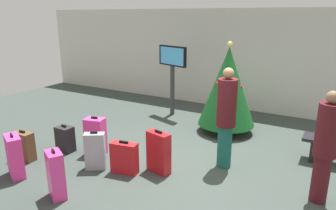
% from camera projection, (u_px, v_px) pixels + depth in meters
% --- Properties ---
extents(ground_plane, '(16.00, 16.00, 0.00)m').
position_uv_depth(ground_plane, '(198.00, 166.00, 5.78)').
color(ground_plane, '#38423D').
extents(back_wall, '(16.00, 0.20, 2.89)m').
position_uv_depth(back_wall, '(259.00, 61.00, 8.74)').
color(back_wall, beige).
rests_on(back_wall, ground_plane).
extents(holiday_tree, '(1.33, 1.33, 2.15)m').
position_uv_depth(holiday_tree, '(228.00, 86.00, 7.16)').
color(holiday_tree, '#4C3319').
rests_on(holiday_tree, ground_plane).
extents(flight_info_kiosk, '(0.96, 0.37, 1.92)m').
position_uv_depth(flight_info_kiosk, '(172.00, 66.00, 8.41)').
color(flight_info_kiosk, '#333338').
rests_on(flight_info_kiosk, ground_plane).
extents(traveller_0, '(0.39, 0.39, 1.85)m').
position_uv_depth(traveller_0, '(226.00, 116.00, 5.50)').
color(traveller_0, '#19594C').
rests_on(traveller_0, ground_plane).
extents(traveller_1, '(0.39, 0.39, 1.71)m').
position_uv_depth(traveller_1, '(325.00, 145.00, 4.45)').
color(traveller_1, '#4C1419').
rests_on(traveller_1, ground_plane).
extents(suitcase_0, '(0.40, 0.35, 0.72)m').
position_uv_depth(suitcase_0, '(95.00, 151.00, 5.59)').
color(suitcase_0, '#9EA0A5').
rests_on(suitcase_0, ground_plane).
extents(suitcase_1, '(0.43, 0.34, 0.79)m').
position_uv_depth(suitcase_1, '(96.00, 136.00, 6.17)').
color(suitcase_1, '#E5388C').
rests_on(suitcase_1, ground_plane).
extents(suitcase_2, '(0.40, 0.34, 0.79)m').
position_uv_depth(suitcase_2, '(56.00, 175.00, 4.69)').
color(suitcase_2, '#E5388C').
rests_on(suitcase_2, ground_plane).
extents(suitcase_3, '(0.48, 0.29, 0.79)m').
position_uv_depth(suitcase_3, '(159.00, 152.00, 5.46)').
color(suitcase_3, '#B2191E').
rests_on(suitcase_3, ground_plane).
extents(suitcase_4, '(0.50, 0.38, 0.78)m').
position_uv_depth(suitcase_4, '(15.00, 156.00, 5.33)').
color(suitcase_4, '#E5388C').
rests_on(suitcase_4, ground_plane).
extents(suitcase_5, '(0.35, 0.26, 0.57)m').
position_uv_depth(suitcase_5, '(65.00, 139.00, 6.33)').
color(suitcase_5, '#232326').
rests_on(suitcase_5, ground_plane).
extents(suitcase_6, '(0.51, 0.28, 0.61)m').
position_uv_depth(suitcase_6, '(124.00, 158.00, 5.46)').
color(suitcase_6, '#B2191E').
rests_on(suitcase_6, ground_plane).
extents(suitcase_7, '(0.41, 0.23, 0.61)m').
position_uv_depth(suitcase_7, '(24.00, 146.00, 5.94)').
color(suitcase_7, brown).
rests_on(suitcase_7, ground_plane).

